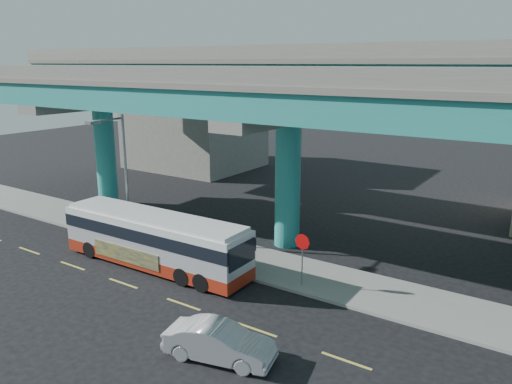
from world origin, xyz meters
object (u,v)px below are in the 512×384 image
Objects in this scene: street_lamp at (118,162)px; stop_sign at (302,248)px; sedan at (219,342)px; parked_car at (126,215)px; transit_bus at (155,238)px.

street_lamp is 2.88× the size of stop_sign.
sedan is 16.79m from parked_car.
sedan is at bearing -63.75° from stop_sign.
parked_car is at bearing -163.15° from stop_sign.
stop_sign is (11.81, 0.74, -3.05)m from street_lamp.
parked_car is 5.34m from street_lamp.
stop_sign is at bearing 13.14° from transit_bus.
transit_bus is 7.20m from parked_car.
sedan is 1.65× the size of stop_sign.
stop_sign is at bearing -89.24° from parked_car.
sedan is at bearing -27.08° from street_lamp.
sedan is 7.11m from stop_sign.
street_lamp is 12.22m from stop_sign.
stop_sign reaches higher than sedan.
stop_sign is (-0.36, 6.96, 1.39)m from sedan.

